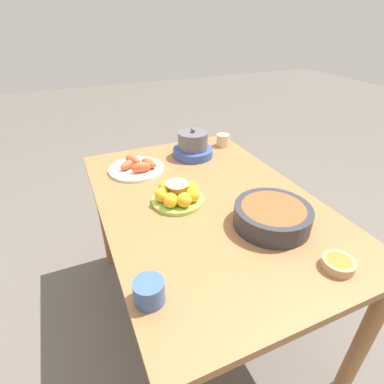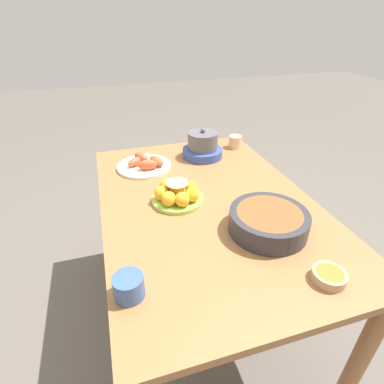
# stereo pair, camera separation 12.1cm
# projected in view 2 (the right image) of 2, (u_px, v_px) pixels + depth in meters

# --- Properties ---
(ground_plane) EXTENTS (12.00, 12.00, 0.00)m
(ground_plane) POSITION_uv_depth(u_px,v_px,m) (203.00, 312.00, 1.61)
(ground_plane) COLOR #5B544C
(dining_table) EXTENTS (1.26, 0.84, 0.72)m
(dining_table) POSITION_uv_depth(u_px,v_px,m) (206.00, 219.00, 1.29)
(dining_table) COLOR #936038
(dining_table) RESTS_ON ground_plane
(cake_plate) EXTENTS (0.21, 0.21, 0.10)m
(cake_plate) POSITION_uv_depth(u_px,v_px,m) (177.00, 193.00, 1.21)
(cake_plate) COLOR #99CC4C
(cake_plate) RESTS_ON dining_table
(serving_bowl) EXTENTS (0.27, 0.27, 0.08)m
(serving_bowl) POSITION_uv_depth(u_px,v_px,m) (268.00, 221.00, 1.04)
(serving_bowl) COLOR #2D2D33
(serving_bowl) RESTS_ON dining_table
(sauce_bowl) EXTENTS (0.10, 0.10, 0.03)m
(sauce_bowl) POSITION_uv_depth(u_px,v_px,m) (329.00, 276.00, 0.86)
(sauce_bowl) COLOR tan
(sauce_bowl) RESTS_ON dining_table
(seafood_platter) EXTENTS (0.27, 0.27, 0.06)m
(seafood_platter) POSITION_uv_depth(u_px,v_px,m) (145.00, 164.00, 1.48)
(seafood_platter) COLOR silver
(seafood_platter) RESTS_ON dining_table
(cup_near) EXTENTS (0.08, 0.08, 0.07)m
(cup_near) POSITION_uv_depth(u_px,v_px,m) (129.00, 287.00, 0.80)
(cup_near) COLOR #38568E
(cup_near) RESTS_ON dining_table
(cup_far) EXTENTS (0.07, 0.07, 0.07)m
(cup_far) POSITION_uv_depth(u_px,v_px,m) (235.00, 142.00, 1.69)
(cup_far) COLOR #DBB27F
(cup_far) RESTS_ON dining_table
(warming_pot) EXTENTS (0.21, 0.21, 0.16)m
(warming_pot) POSITION_uv_depth(u_px,v_px,m) (203.00, 146.00, 1.57)
(warming_pot) COLOR #334C99
(warming_pot) RESTS_ON dining_table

